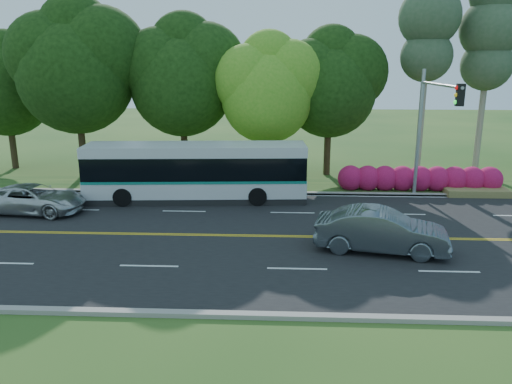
{
  "coord_description": "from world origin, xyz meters",
  "views": [
    {
      "loc": [
        -1.22,
        -20.53,
        7.4
      ],
      "look_at": [
        -2.27,
        2.0,
        1.47
      ],
      "focal_mm": 35.0,
      "sensor_mm": 36.0,
      "label": 1
    }
  ],
  "objects_px": {
    "suv": "(34,199)",
    "transit_bus": "(196,173)",
    "traffic_signal": "(431,116)",
    "sedan": "(381,231)"
  },
  "relations": [
    {
      "from": "traffic_signal",
      "to": "sedan",
      "type": "bearing_deg",
      "value": -117.35
    },
    {
      "from": "transit_bus",
      "to": "suv",
      "type": "xyz_separation_m",
      "value": [
        -7.74,
        -2.7,
        -0.82
      ]
    },
    {
      "from": "traffic_signal",
      "to": "sedan",
      "type": "distance_m",
      "value": 8.73
    },
    {
      "from": "traffic_signal",
      "to": "suv",
      "type": "bearing_deg",
      "value": -172.98
    },
    {
      "from": "sedan",
      "to": "suv",
      "type": "relative_size",
      "value": 1.03
    },
    {
      "from": "traffic_signal",
      "to": "suv",
      "type": "distance_m",
      "value": 20.47
    },
    {
      "from": "transit_bus",
      "to": "sedan",
      "type": "distance_m",
      "value": 11.24
    },
    {
      "from": "suv",
      "to": "sedan",
      "type": "bearing_deg",
      "value": -100.09
    },
    {
      "from": "suv",
      "to": "transit_bus",
      "type": "bearing_deg",
      "value": -65.37
    },
    {
      "from": "transit_bus",
      "to": "traffic_signal",
      "type": "bearing_deg",
      "value": -5.03
    }
  ]
}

